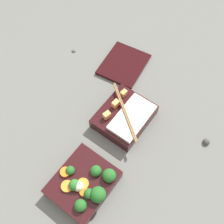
# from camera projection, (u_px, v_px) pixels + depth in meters

# --- Properties ---
(ground_plane) EXTENTS (3.00, 3.00, 0.00)m
(ground_plane) POSITION_uv_depth(u_px,v_px,m) (101.00, 148.00, 0.81)
(ground_plane) COLOR slate
(bento_tray_vegetable) EXTENTS (0.18, 0.16, 0.08)m
(bento_tray_vegetable) POSITION_uv_depth(u_px,v_px,m) (85.00, 184.00, 0.73)
(bento_tray_vegetable) COLOR black
(bento_tray_vegetable) RESTS_ON ground_plane
(bento_tray_rice) EXTENTS (0.18, 0.18, 0.07)m
(bento_tray_rice) POSITION_uv_depth(u_px,v_px,m) (124.00, 116.00, 0.84)
(bento_tray_rice) COLOR black
(bento_tray_rice) RESTS_ON ground_plane
(bento_lid) EXTENTS (0.19, 0.17, 0.01)m
(bento_lid) POSITION_uv_depth(u_px,v_px,m) (124.00, 64.00, 0.97)
(bento_lid) COLOR black
(bento_lid) RESTS_ON ground_plane
(pebble_0) EXTENTS (0.02, 0.02, 0.02)m
(pebble_0) POSITION_uv_depth(u_px,v_px,m) (74.00, 51.00, 1.01)
(pebble_0) COLOR #595651
(pebble_0) RESTS_ON ground_plane
(pebble_1) EXTENTS (0.02, 0.02, 0.02)m
(pebble_1) POSITION_uv_depth(u_px,v_px,m) (206.00, 142.00, 0.82)
(pebble_1) COLOR #474442
(pebble_1) RESTS_ON ground_plane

